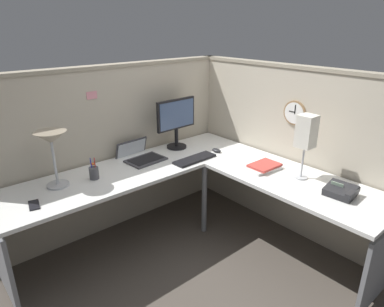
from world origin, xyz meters
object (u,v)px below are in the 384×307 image
desk_lamp_paper (306,133)px  wall_clock (295,113)px  keyboard (195,159)px  pen_cup (94,173)px  cell_phone (34,205)px  book_stack (263,167)px  computer_mouse (216,150)px  laptop (139,156)px  office_phone (341,191)px  desk_lamp_dome (51,142)px  monitor (176,120)px

desk_lamp_paper → wall_clock: (0.28, 0.30, 0.06)m
keyboard → pen_cup: 0.91m
keyboard → cell_phone: size_ratio=2.99×
book_stack → desk_lamp_paper: size_ratio=0.58×
computer_mouse → wall_clock: 0.82m
book_stack → desk_lamp_paper: 0.49m
wall_clock → laptop: bearing=138.3°
office_phone → desk_lamp_dome: bearing=134.9°
office_phone → desk_lamp_paper: (0.05, 0.37, 0.35)m
office_phone → wall_clock: 0.85m
monitor → office_phone: monitor is taller
cell_phone → book_stack: bearing=-7.9°
keyboard → pen_cup: size_ratio=2.39×
desk_lamp_dome → book_stack: bearing=-29.6°
monitor → desk_lamp_paper: bearing=-75.2°
laptop → keyboard: laptop is taller
keyboard → pen_cup: pen_cup is taller
keyboard → laptop: bearing=131.6°
monitor → pen_cup: bearing=-171.5°
laptop → pen_cup: pen_cup is taller
pen_cup → office_phone: (1.24, -1.46, -0.02)m
book_stack → computer_mouse: bearing=91.8°
book_stack → cell_phone: bearing=159.6°
cell_phone → wall_clock: bearing=-5.0°
pen_cup → office_phone: bearing=-49.5°
cell_phone → desk_lamp_paper: size_ratio=0.27×
monitor → cell_phone: size_ratio=3.47×
office_phone → book_stack: 0.69m
desk_lamp_paper → monitor: bearing=104.8°
desk_lamp_paper → cell_phone: bearing=152.2°
monitor → cell_phone: bearing=-169.4°
laptop → desk_lamp_dome: desk_lamp_dome is taller
monitor → wall_clock: wall_clock is taller
computer_mouse → cell_phone: 1.71m
laptop → desk_lamp_paper: bearing=-58.0°
desk_lamp_dome → office_phone: 2.17m
cell_phone → computer_mouse: bearing=9.9°
keyboard → desk_lamp_dome: 1.25m
wall_clock → pen_cup: bearing=153.3°
desk_lamp_paper → book_stack: bearing=105.8°
monitor → keyboard: 0.48m
desk_lamp_dome → desk_lamp_paper: desk_lamp_paper is taller
monitor → pen_cup: monitor is taller
desk_lamp_dome → book_stack: 1.73m
monitor → keyboard: size_ratio=1.16×
cell_phone → office_phone: bearing=-24.4°
desk_lamp_dome → office_phone: desk_lamp_dome is taller
laptop → desk_lamp_paper: size_ratio=0.77×
keyboard → desk_lamp_paper: 1.02m
laptop → desk_lamp_dome: 0.87m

